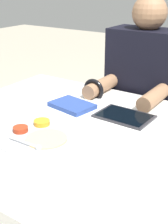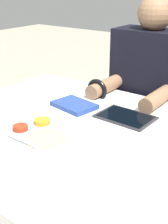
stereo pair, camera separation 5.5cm
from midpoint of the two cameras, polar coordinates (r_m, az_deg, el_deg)
The scene contains 5 objects.
dining_table at distance 1.45m, azimuth -3.81°, elevation -14.73°, with size 0.98×0.96×0.72m.
thali_tray at distance 1.15m, azimuth -7.15°, elevation -3.94°, with size 0.30×0.30×0.03m.
red_notebook at distance 1.39m, azimuth -0.65°, elevation 1.20°, with size 0.21×0.16×0.02m.
tablet_device at distance 1.30m, azimuth 8.80°, elevation -0.92°, with size 0.23×0.17×0.01m.
person_diner at distance 1.74m, azimuth 12.11°, elevation -0.87°, with size 0.38×0.44×1.19m.
Camera 2 is at (0.78, -0.84, 1.25)m, focal length 50.00 mm.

